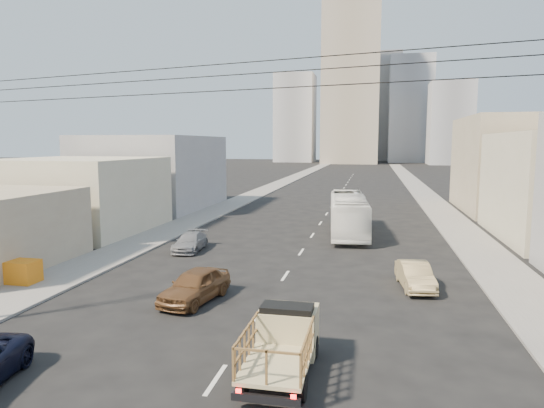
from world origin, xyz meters
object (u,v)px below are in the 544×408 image
(sedan_grey, at_px, (190,242))
(sedan_tan, at_px, (415,275))
(flatbed_pickup, at_px, (282,339))
(city_bus, at_px, (348,214))
(crate_stack, at_px, (20,271))
(sedan_brown, at_px, (195,285))

(sedan_grey, bearing_deg, sedan_tan, -26.29)
(flatbed_pickup, relative_size, sedan_grey, 1.08)
(sedan_tan, height_order, sedan_grey, sedan_tan)
(flatbed_pickup, xyz_separation_m, city_bus, (0.81, 24.30, 0.52))
(flatbed_pickup, relative_size, sedan_tan, 1.12)
(city_bus, relative_size, sedan_tan, 2.95)
(flatbed_pickup, distance_m, crate_stack, 16.33)
(flatbed_pickup, height_order, sedan_grey, flatbed_pickup)
(sedan_grey, bearing_deg, sedan_brown, -71.48)
(sedan_grey, relative_size, crate_stack, 2.26)
(city_bus, bearing_deg, crate_stack, -136.74)
(sedan_tan, xyz_separation_m, crate_stack, (-19.75, -3.49, 0.04))
(flatbed_pickup, bearing_deg, sedan_grey, 120.25)
(flatbed_pickup, distance_m, city_bus, 24.32)
(sedan_brown, distance_m, sedan_grey, 10.81)
(city_bus, xyz_separation_m, sedan_grey, (-10.13, -8.32, -1.03))
(sedan_tan, bearing_deg, crate_stack, -177.47)
(crate_stack, bearing_deg, sedan_tan, 10.02)
(sedan_grey, distance_m, crate_stack, 10.86)
(sedan_tan, height_order, crate_stack, sedan_tan)
(sedan_tan, relative_size, crate_stack, 2.18)
(flatbed_pickup, relative_size, crate_stack, 2.45)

